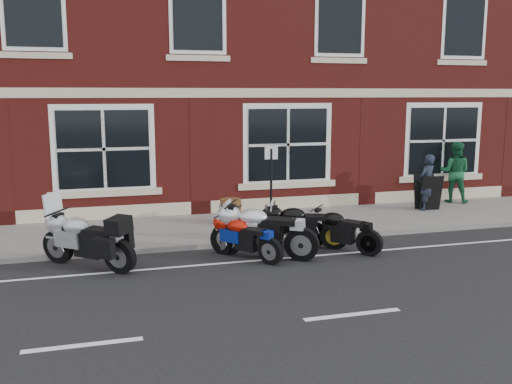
% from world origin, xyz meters
% --- Properties ---
extents(ground, '(80.00, 80.00, 0.00)m').
position_xyz_m(ground, '(0.00, 0.00, 0.00)').
color(ground, black).
rests_on(ground, ground).
extents(sidewalk, '(30.00, 3.00, 0.12)m').
position_xyz_m(sidewalk, '(0.00, 3.00, 0.06)').
color(sidewalk, slate).
rests_on(sidewalk, ground).
extents(kerb, '(30.00, 0.16, 0.12)m').
position_xyz_m(kerb, '(0.00, 1.42, 0.06)').
color(kerb, slate).
rests_on(kerb, ground).
extents(pub_building, '(24.00, 12.00, 12.00)m').
position_xyz_m(pub_building, '(0.00, 10.50, 6.00)').
color(pub_building, maroon).
rests_on(pub_building, ground).
extents(moto_touring_silver, '(1.77, 1.59, 1.47)m').
position_xyz_m(moto_touring_silver, '(-3.97, 0.68, 0.60)').
color(moto_touring_silver, black).
rests_on(moto_touring_silver, ground).
extents(moto_sport_red, '(1.20, 1.54, 0.83)m').
position_xyz_m(moto_sport_red, '(-0.83, 0.41, 0.48)').
color(moto_sport_red, black).
rests_on(moto_sport_red, ground).
extents(moto_sport_black, '(1.94, 0.89, 0.92)m').
position_xyz_m(moto_sport_black, '(0.56, 0.88, 0.53)').
color(moto_sport_black, black).
rests_on(moto_sport_black, ground).
extents(moto_sport_silver, '(2.01, 1.39, 1.04)m').
position_xyz_m(moto_sport_silver, '(-0.45, 0.42, 0.60)').
color(moto_sport_silver, black).
rests_on(moto_sport_silver, ground).
extents(moto_naked_black, '(1.29, 1.53, 0.85)m').
position_xyz_m(moto_naked_black, '(1.32, 0.43, 0.49)').
color(moto_naked_black, black).
rests_on(moto_naked_black, ground).
extents(pedestrian_left, '(0.68, 0.59, 1.59)m').
position_xyz_m(pedestrian_left, '(5.24, 3.30, 0.91)').
color(pedestrian_left, '#1A202F').
rests_on(pedestrian_left, sidewalk).
extents(pedestrian_right, '(1.13, 1.10, 1.84)m').
position_xyz_m(pedestrian_right, '(6.73, 4.15, 1.04)').
color(pedestrian_right, '#185732').
rests_on(pedestrian_right, sidewalk).
extents(a_board_sign, '(0.65, 0.48, 1.00)m').
position_xyz_m(a_board_sign, '(5.33, 3.36, 0.62)').
color(a_board_sign, black).
rests_on(a_board_sign, sidewalk).
extents(barrel_planter, '(0.57, 0.57, 0.63)m').
position_xyz_m(barrel_planter, '(-0.47, 3.17, 0.43)').
color(barrel_planter, '#4F2F15').
rests_on(barrel_planter, sidewalk).
extents(parking_sign, '(0.30, 0.06, 2.10)m').
position_xyz_m(parking_sign, '(0.09, 1.55, 1.33)').
color(parking_sign, black).
rests_on(parking_sign, sidewalk).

